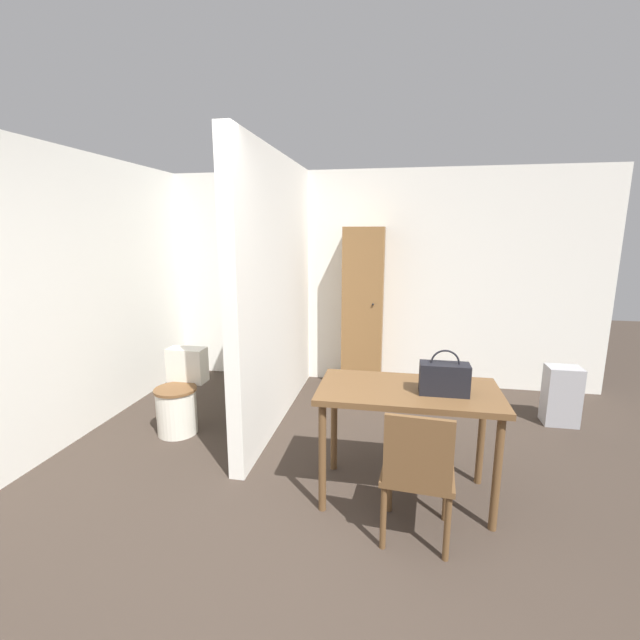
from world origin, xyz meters
TOP-DOWN VIEW (x-y plane):
  - ground_plane at (0.00, 0.00)m, footprint 16.00×16.00m
  - wall_back at (0.00, 3.51)m, footprint 5.55×0.12m
  - wall_left at (-2.33, 1.72)m, footprint 0.12×4.45m
  - partition_wall at (-0.66, 2.28)m, footprint 0.12×2.35m
  - dining_table at (0.56, 1.13)m, footprint 1.19×0.63m
  - wooden_chair at (0.62, 0.69)m, footprint 0.45×0.45m
  - toilet at (-1.47, 1.80)m, footprint 0.38×0.52m
  - handbag at (0.78, 1.08)m, footprint 0.31×0.14m
  - wooden_cabinet at (0.08, 3.25)m, footprint 0.45×0.38m
  - space_heater at (2.03, 2.57)m, footprint 0.30×0.22m

SIDE VIEW (x-z plane):
  - ground_plane at x=0.00m, z-range 0.00..0.00m
  - space_heater at x=2.03m, z-range 0.00..0.57m
  - toilet at x=-1.47m, z-range -0.05..0.68m
  - wooden_chair at x=0.62m, z-range 0.04..0.88m
  - dining_table at x=0.56m, z-range 0.30..1.09m
  - handbag at x=0.78m, z-range 0.75..1.04m
  - wooden_cabinet at x=0.08m, z-range 0.00..1.86m
  - wall_back at x=0.00m, z-range 0.00..2.50m
  - wall_left at x=-2.33m, z-range 0.00..2.50m
  - partition_wall at x=-0.66m, z-range 0.00..2.50m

